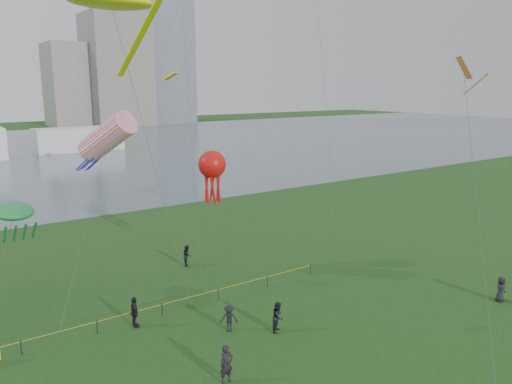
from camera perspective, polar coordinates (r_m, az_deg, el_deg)
lake at (r=114.67m, az=-26.57°, el=3.85°), size 400.00×120.00×0.08m
building_mid at (r=185.38m, az=-15.62°, el=13.23°), size 20.00×20.00×38.00m
building_low at (r=186.92m, az=-20.28°, el=11.39°), size 16.00×18.00×28.00m
pavilion_right at (r=115.22m, az=-19.63°, el=5.71°), size 18.00×7.00×5.00m
fence at (r=30.34m, az=-21.66°, el=-14.96°), size 24.07×0.07×1.05m
spectator_a at (r=29.58m, az=2.55°, el=-14.06°), size 1.10×1.06×1.78m
spectator_b at (r=29.61m, az=-3.10°, el=-14.24°), size 1.17×1.09×1.59m
spectator_c at (r=30.82m, az=-13.71°, el=-13.20°), size 0.55×1.13×1.86m
spectator_d at (r=36.95m, az=26.16°, el=-9.93°), size 0.86×0.60×1.70m
spectator_f at (r=25.09m, az=-3.40°, el=-19.05°), size 0.71×0.48×1.90m
spectator_g at (r=39.90m, az=-7.87°, el=-7.19°), size 0.90×0.99×1.65m
kite_stingray at (r=33.50m, az=-16.14°, el=20.05°), size 5.39×10.16×19.30m
kite_windsock at (r=36.13m, az=-16.65°, el=6.02°), size 7.36×8.75×12.33m
kite_creature at (r=34.88m, az=-26.00°, el=-2.01°), size 4.56×8.42×6.62m
kite_octopus at (r=37.20m, az=-5.04°, el=3.03°), size 2.07×6.44×9.22m
kite_delta at (r=34.09m, az=22.88°, el=11.89°), size 9.18×9.39×15.70m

